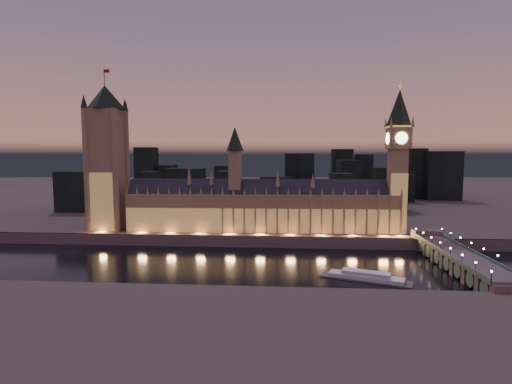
# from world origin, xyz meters

# --- Properties ---
(ground_plane) EXTENTS (2000.00, 2000.00, 0.00)m
(ground_plane) POSITION_xyz_m (0.00, 0.00, 0.00)
(ground_plane) COLOR black
(ground_plane) RESTS_ON ground
(north_bank) EXTENTS (2000.00, 960.00, 8.00)m
(north_bank) POSITION_xyz_m (0.00, 520.00, 4.00)
(north_bank) COLOR #463530
(north_bank) RESTS_ON ground
(embankment_wall) EXTENTS (2000.00, 2.50, 8.00)m
(embankment_wall) POSITION_xyz_m (0.00, 41.00, 4.00)
(embankment_wall) COLOR #58424D
(embankment_wall) RESTS_ON ground
(palace_of_westminster) EXTENTS (202.00, 23.97, 78.00)m
(palace_of_westminster) POSITION_xyz_m (7.79, 61.75, 26.37)
(palace_of_westminster) COLOR #936F4B
(palace_of_westminster) RESTS_ON north_bank
(victoria_tower) EXTENTS (31.68, 31.68, 121.35)m
(victoria_tower) POSITION_xyz_m (-110.00, 61.92, 68.22)
(victoria_tower) COLOR #936F4B
(victoria_tower) RESTS_ON north_bank
(elizabeth_tower) EXTENTS (18.00, 18.00, 110.45)m
(elizabeth_tower) POSITION_xyz_m (108.00, 61.92, 69.61)
(elizabeth_tower) COLOR #936F4B
(elizabeth_tower) RESTS_ON north_bank
(westminster_bridge) EXTENTS (18.23, 113.00, 15.90)m
(westminster_bridge) POSITION_xyz_m (124.23, -3.45, 5.99)
(westminster_bridge) COLOR #58424D
(westminster_bridge) RESTS_ON ground
(river_boat) EXTENTS (47.33, 27.09, 4.50)m
(river_boat) POSITION_xyz_m (68.61, -28.08, 1.56)
(river_boat) COLOR #58424D
(river_boat) RESTS_ON ground
(city_backdrop) EXTENTS (486.44, 215.63, 67.07)m
(city_backdrop) POSITION_xyz_m (37.87, 247.63, 30.23)
(city_backdrop) COLOR black
(city_backdrop) RESTS_ON north_bank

